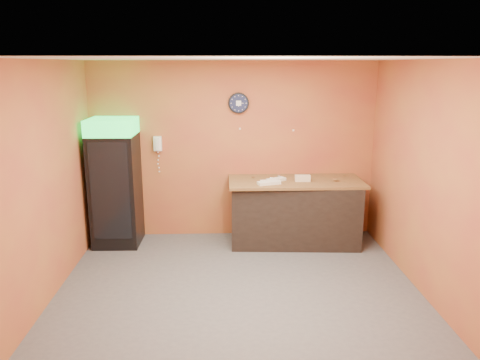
{
  "coord_description": "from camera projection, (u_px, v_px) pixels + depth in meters",
  "views": [
    {
      "loc": [
        -0.19,
        -5.35,
        2.75
      ],
      "look_at": [
        0.05,
        0.6,
        1.26
      ],
      "focal_mm": 35.0,
      "sensor_mm": 36.0,
      "label": 1
    }
  ],
  "objects": [
    {
      "name": "kitchen_tool",
      "position": [
        279.0,
        177.0,
        7.27
      ],
      "size": [
        0.06,
        0.06,
        0.06
      ],
      "primitive_type": "cylinder",
      "color": "silver",
      "rests_on": "butcher_paper"
    },
    {
      "name": "sub_roll_stack",
      "position": [
        303.0,
        178.0,
        7.09
      ],
      "size": [
        0.23,
        0.09,
        0.1
      ],
      "rotation": [
        0.0,
        0.0,
        -0.03
      ],
      "color": "beige",
      "rests_on": "butcher_paper"
    },
    {
      "name": "floor",
      "position": [
        238.0,
        289.0,
        5.86
      ],
      "size": [
        4.5,
        4.5,
        0.0
      ],
      "primitive_type": "plane",
      "color": "#47474C",
      "rests_on": "ground"
    },
    {
      "name": "wall_clock",
      "position": [
        239.0,
        103.0,
        7.25
      ],
      "size": [
        0.33,
        0.06,
        0.33
      ],
      "color": "black",
      "rests_on": "back_wall"
    },
    {
      "name": "wrapped_sandwich_right",
      "position": [
        276.0,
        180.0,
        7.11
      ],
      "size": [
        0.32,
        0.26,
        0.04
      ],
      "primitive_type": "cube",
      "rotation": [
        0.0,
        0.0,
        0.54
      ],
      "color": "silver",
      "rests_on": "butcher_paper"
    },
    {
      "name": "left_wall",
      "position": [
        45.0,
        183.0,
        5.44
      ],
      "size": [
        0.02,
        4.0,
        2.8
      ],
      "primitive_type": "cube",
      "color": "#AA6A30",
      "rests_on": "floor"
    },
    {
      "name": "beverage_cooler",
      "position": [
        115.0,
        185.0,
        7.12
      ],
      "size": [
        0.7,
        0.71,
        1.96
      ],
      "rotation": [
        0.0,
        0.0,
        -0.02
      ],
      "color": "black",
      "rests_on": "floor"
    },
    {
      "name": "wrapped_sandwich_left",
      "position": [
        271.0,
        182.0,
        6.97
      ],
      "size": [
        0.3,
        0.12,
        0.04
      ],
      "primitive_type": "cube",
      "rotation": [
        0.0,
        0.0,
        0.01
      ],
      "color": "silver",
      "rests_on": "butcher_paper"
    },
    {
      "name": "ceiling",
      "position": [
        238.0,
        59.0,
        5.18
      ],
      "size": [
        4.5,
        4.0,
        0.02
      ],
      "primitive_type": "cube",
      "color": "white",
      "rests_on": "back_wall"
    },
    {
      "name": "butcher_paper",
      "position": [
        296.0,
        181.0,
        7.18
      ],
      "size": [
        2.05,
        0.93,
        0.04
      ],
      "primitive_type": "cube",
      "rotation": [
        0.0,
        0.0,
        -0.0
      ],
      "color": "brown",
      "rests_on": "prep_counter"
    },
    {
      "name": "prep_counter",
      "position": [
        295.0,
        213.0,
        7.3
      ],
      "size": [
        1.99,
        0.98,
        0.97
      ],
      "primitive_type": "cube",
      "rotation": [
        0.0,
        0.0,
        -0.06
      ],
      "color": "black",
      "rests_on": "floor"
    },
    {
      "name": "wrapped_sandwich_mid",
      "position": [
        268.0,
        183.0,
        6.92
      ],
      "size": [
        0.33,
        0.21,
        0.04
      ],
      "primitive_type": "cube",
      "rotation": [
        0.0,
        0.0,
        0.31
      ],
      "color": "silver",
      "rests_on": "butcher_paper"
    },
    {
      "name": "wall_phone",
      "position": [
        158.0,
        144.0,
        7.33
      ],
      "size": [
        0.12,
        0.11,
        0.23
      ],
      "color": "white",
      "rests_on": "back_wall"
    },
    {
      "name": "back_wall",
      "position": [
        234.0,
        151.0,
        7.46
      ],
      "size": [
        4.5,
        0.02,
        2.8
      ],
      "primitive_type": "cube",
      "color": "#AA6A30",
      "rests_on": "floor"
    },
    {
      "name": "right_wall",
      "position": [
        425.0,
        179.0,
        5.61
      ],
      "size": [
        0.02,
        4.0,
        2.8
      ],
      "primitive_type": "cube",
      "color": "#AA6A30",
      "rests_on": "floor"
    }
  ]
}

